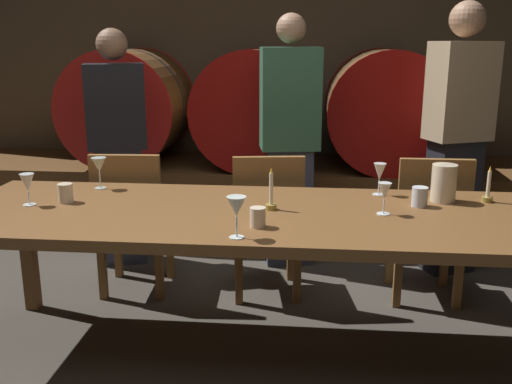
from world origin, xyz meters
TOP-DOWN VIEW (x-y plane):
  - back_wall at (0.00, 2.89)m, footprint 6.21×0.24m
  - barrel_shelf at (0.00, 2.34)m, footprint 5.59×0.90m
  - wine_barrel_left at (-1.01, 2.34)m, footprint 0.90×0.87m
  - wine_barrel_center at (-0.00, 2.34)m, footprint 0.90×0.87m
  - wine_barrel_right at (1.00, 2.34)m, footprint 0.90×0.87m
  - dining_table at (0.23, 0.35)m, footprint 2.89×0.93m
  - chair_left at (-0.61, 1.02)m, footprint 0.42×0.42m
  - chair_center at (0.20, 1.05)m, footprint 0.45×0.45m
  - chair_right at (1.13, 1.07)m, footprint 0.40×0.40m
  - guest_left at (-0.84, 1.53)m, footprint 0.43×0.34m
  - guest_center at (0.30, 1.63)m, footprint 0.42×0.30m
  - guest_right at (1.37, 1.58)m, footprint 0.44×0.37m
  - candle_left at (0.26, 0.38)m, footprint 0.05×0.05m
  - candle_right at (1.30, 0.61)m, footprint 0.05×0.05m
  - pitcher at (1.08, 0.60)m, footprint 0.12×0.12m
  - wine_glass_far_left at (-0.88, 0.34)m, footprint 0.07×0.07m
  - wine_glass_left at (-0.66, 0.69)m, footprint 0.08×0.08m
  - wine_glass_center at (0.16, -0.02)m, footprint 0.08×0.08m
  - wine_glass_right at (0.77, 0.36)m, footprint 0.06×0.06m
  - wine_glass_far_right at (0.79, 0.70)m, footprint 0.06×0.06m
  - cup_left at (-0.73, 0.41)m, footprint 0.07×0.07m
  - cup_center at (0.23, 0.12)m, footprint 0.07×0.07m
  - cup_right at (0.96, 0.50)m, footprint 0.07×0.07m

SIDE VIEW (x-z plane):
  - barrel_shelf at x=0.00m, z-range 0.00..0.55m
  - chair_left at x=-0.61m, z-range 0.05..0.93m
  - chair_center at x=0.20m, z-range 0.05..0.93m
  - chair_right at x=1.13m, z-range 0.05..0.93m
  - dining_table at x=0.23m, z-range 0.31..1.06m
  - cup_center at x=0.23m, z-range 0.74..0.83m
  - cup_left at x=-0.73m, z-range 0.74..0.84m
  - cup_right at x=0.96m, z-range 0.74..0.84m
  - candle_right at x=1.30m, z-range 0.70..0.88m
  - candle_left at x=0.26m, z-range 0.70..0.90m
  - guest_left at x=-0.84m, z-range 0.02..1.59m
  - pitcher at x=1.08m, z-range 0.74..0.93m
  - wine_glass_right at x=0.77m, z-range 0.77..0.92m
  - wine_glass_far_left at x=-0.88m, z-range 0.77..0.93m
  - guest_center at x=0.30m, z-range 0.02..1.69m
  - wine_glass_far_right at x=0.79m, z-range 0.78..0.94m
  - wine_glass_left at x=-0.66m, z-range 0.78..0.95m
  - wine_glass_center at x=0.16m, z-range 0.78..0.95m
  - guest_right at x=1.37m, z-range 0.03..1.76m
  - wine_barrel_left at x=-1.01m, z-range 0.54..1.44m
  - wine_barrel_center at x=0.00m, z-range 0.54..1.44m
  - wine_barrel_right at x=1.00m, z-range 0.54..1.44m
  - back_wall at x=0.00m, z-range 0.00..2.81m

